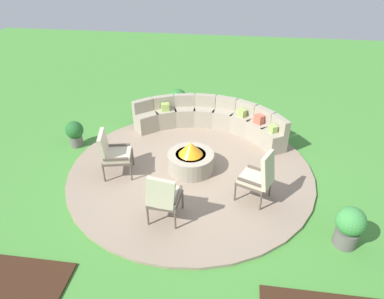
% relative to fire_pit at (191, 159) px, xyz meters
% --- Properties ---
extents(ground_plane, '(24.00, 24.00, 0.00)m').
position_rel_fire_pit_xyz_m(ground_plane, '(0.00, 0.00, -0.32)').
color(ground_plane, '#478C38').
extents(patio_circle, '(5.34, 5.34, 0.06)m').
position_rel_fire_pit_xyz_m(patio_circle, '(0.00, 0.00, -0.29)').
color(patio_circle, gray).
rests_on(patio_circle, ground_plane).
extents(mulch_bed_left, '(1.93, 1.11, 0.04)m').
position_rel_fire_pit_xyz_m(mulch_bed_left, '(-2.40, -3.34, -0.30)').
color(mulch_bed_left, '#382114').
rests_on(mulch_bed_left, ground_plane).
extents(fire_pit, '(1.01, 1.01, 0.68)m').
position_rel_fire_pit_xyz_m(fire_pit, '(0.00, 0.00, 0.00)').
color(fire_pit, '#9E937F').
rests_on(fire_pit, patio_circle).
extents(curved_stone_bench, '(3.91, 1.62, 0.81)m').
position_rel_fire_pit_xyz_m(curved_stone_bench, '(0.29, 1.80, 0.06)').
color(curved_stone_bench, '#9E937F').
rests_on(curved_stone_bench, patio_circle).
extents(lounge_chair_front_left, '(0.73, 0.72, 1.00)m').
position_rel_fire_pit_xyz_m(lounge_chair_front_left, '(-1.60, -0.36, 0.27)').
color(lounge_chair_front_left, brown).
rests_on(lounge_chair_front_left, patio_circle).
extents(lounge_chair_front_right, '(0.58, 0.63, 1.05)m').
position_rel_fire_pit_xyz_m(lounge_chair_front_right, '(-0.25, -1.62, 0.28)').
color(lounge_chair_front_right, brown).
rests_on(lounge_chair_front_right, patio_circle).
extents(lounge_chair_back_left, '(0.76, 0.73, 1.10)m').
position_rel_fire_pit_xyz_m(lounge_chair_back_left, '(1.42, -0.83, 0.30)').
color(lounge_chair_back_left, brown).
rests_on(lounge_chair_back_left, patio_circle).
extents(potted_plant_0, '(0.53, 0.53, 0.68)m').
position_rel_fire_pit_xyz_m(potted_plant_0, '(-0.80, 2.98, 0.04)').
color(potted_plant_0, brown).
rests_on(potted_plant_0, ground_plane).
extents(potted_plant_1, '(0.49, 0.49, 0.77)m').
position_rel_fire_pit_xyz_m(potted_plant_1, '(2.89, -1.72, 0.09)').
color(potted_plant_1, '#605B56').
rests_on(potted_plant_1, ground_plane).
extents(potted_plant_2, '(0.43, 0.43, 0.66)m').
position_rel_fire_pit_xyz_m(potted_plant_2, '(-2.95, 0.70, 0.05)').
color(potted_plant_2, '#605B56').
rests_on(potted_plant_2, ground_plane).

